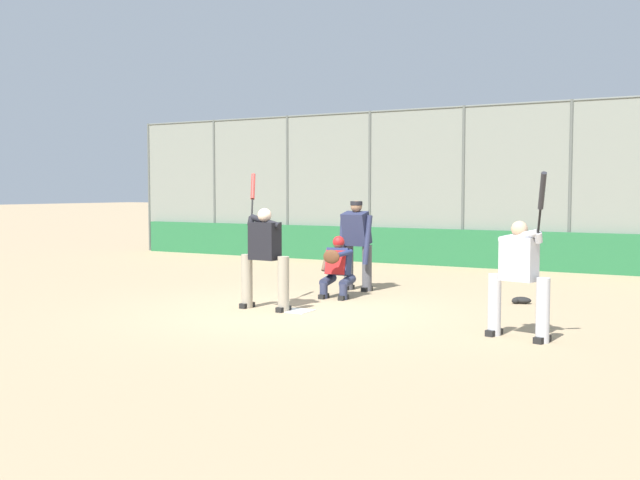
{
  "coord_description": "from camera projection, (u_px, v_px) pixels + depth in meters",
  "views": [
    {
      "loc": [
        -5.97,
        9.9,
        1.88
      ],
      "look_at": [
        0.16,
        -1.0,
        1.05
      ],
      "focal_mm": 42.0,
      "sensor_mm": 36.0,
      "label": 1
    }
  ],
  "objects": [
    {
      "name": "ground_plane",
      "position": [
        297.0,
        311.0,
        11.65
      ],
      "size": [
        160.0,
        160.0,
        0.0
      ],
      "primitive_type": "plane",
      "color": "tan"
    },
    {
      "name": "home_plate_marker",
      "position": [
        297.0,
        311.0,
        11.65
      ],
      "size": [
        0.43,
        0.43,
        0.01
      ],
      "primitive_type": "cube",
      "color": "white",
      "rests_on": "ground_plane"
    },
    {
      "name": "backstop_fence",
      "position": [
        463.0,
        183.0,
        18.41
      ],
      "size": [
        20.46,
        0.08,
        3.96
      ],
      "color": "#515651",
      "rests_on": "ground_plane"
    },
    {
      "name": "padding_wall",
      "position": [
        461.0,
        248.0,
        18.43
      ],
      "size": [
        19.97,
        0.18,
        0.92
      ],
      "primitive_type": "cube",
      "color": "#236638",
      "rests_on": "ground_plane"
    },
    {
      "name": "bleachers_beyond",
      "position": [
        520.0,
        247.0,
        19.96
      ],
      "size": [
        14.27,
        1.95,
        1.16
      ],
      "color": "slate",
      "rests_on": "ground_plane"
    },
    {
      "name": "batter_at_plate",
      "position": [
        264.0,
        255.0,
        11.75
      ],
      "size": [
        1.0,
        0.65,
        2.16
      ],
      "rotation": [
        0.0,
        0.0,
        -0.06
      ],
      "color": "gray",
      "rests_on": "ground_plane"
    },
    {
      "name": "catcher_behind_plate",
      "position": [
        337.0,
        266.0,
        13.03
      ],
      "size": [
        0.58,
        0.69,
        1.09
      ],
      "rotation": [
        0.0,
        0.0,
        0.07
      ],
      "color": "#2D334C",
      "rests_on": "ground_plane"
    },
    {
      "name": "umpire_home",
      "position": [
        357.0,
        242.0,
        13.98
      ],
      "size": [
        0.69,
        0.43,
        1.69
      ],
      "rotation": [
        0.0,
        0.0,
        -0.05
      ],
      "color": "#4C4C51",
      "rests_on": "ground_plane"
    },
    {
      "name": "batter_on_deck",
      "position": [
        519.0,
        275.0,
        9.4
      ],
      "size": [
        0.87,
        0.81,
        2.1
      ],
      "rotation": [
        0.0,
        0.0,
        2.9
      ],
      "color": "#B7B7BC",
      "rests_on": "ground_plane"
    },
    {
      "name": "spare_bat_by_padding",
      "position": [
        525.0,
        272.0,
        17.02
      ],
      "size": [
        0.12,
        0.83,
        0.07
      ],
      "rotation": [
        0.0,
        0.0,
        4.63
      ],
      "color": "black",
      "rests_on": "ground_plane"
    },
    {
      "name": "fielding_glove_on_dirt",
      "position": [
        521.0,
        300.0,
        12.43
      ],
      "size": [
        0.31,
        0.24,
        0.11
      ],
      "color": "black",
      "rests_on": "ground_plane"
    }
  ]
}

